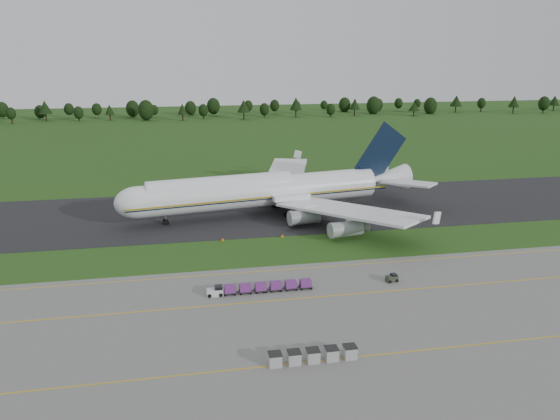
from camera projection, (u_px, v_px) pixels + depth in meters
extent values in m
plane|color=#224715|center=(277.00, 250.00, 106.34)|extent=(600.00, 600.00, 0.00)
cube|color=slate|center=(322.00, 336.00, 74.24)|extent=(300.00, 52.00, 0.06)
cube|color=black|center=(256.00, 211.00, 132.75)|extent=(300.00, 40.00, 0.08)
cube|color=gold|center=(302.00, 298.00, 85.56)|extent=(300.00, 0.25, 0.01)
cube|color=gold|center=(334.00, 359.00, 68.57)|extent=(300.00, 0.20, 0.01)
cube|color=gold|center=(287.00, 269.00, 96.88)|extent=(120.00, 0.20, 0.01)
cylinder|color=black|center=(12.00, 120.00, 292.56)|extent=(0.70, 0.70, 3.59)
sphere|color=black|center=(11.00, 113.00, 291.53)|extent=(5.03, 5.03, 5.03)
cylinder|color=black|center=(46.00, 117.00, 303.70)|extent=(0.70, 0.70, 4.08)
cone|color=black|center=(45.00, 107.00, 302.12)|extent=(7.30, 7.30, 7.26)
cylinder|color=black|center=(79.00, 118.00, 302.94)|extent=(0.70, 0.70, 3.13)
sphere|color=black|center=(79.00, 113.00, 302.04)|extent=(5.39, 5.39, 5.39)
cylinder|color=black|center=(110.00, 117.00, 307.59)|extent=(0.70, 0.70, 3.17)
cone|color=black|center=(110.00, 110.00, 306.36)|extent=(5.24, 5.24, 5.63)
cylinder|color=black|center=(147.00, 117.00, 306.58)|extent=(0.70, 0.70, 3.78)
sphere|color=black|center=(146.00, 110.00, 305.50)|extent=(8.65, 8.65, 8.65)
cylinder|color=black|center=(183.00, 117.00, 306.33)|extent=(0.70, 0.70, 3.40)
cone|color=black|center=(182.00, 109.00, 305.01)|extent=(5.25, 5.25, 6.05)
cylinder|color=black|center=(204.00, 116.00, 314.87)|extent=(0.70, 0.70, 3.16)
sphere|color=black|center=(203.00, 110.00, 313.97)|extent=(5.52, 5.52, 5.52)
cylinder|color=black|center=(244.00, 116.00, 312.10)|extent=(0.70, 0.70, 3.96)
cone|color=black|center=(244.00, 106.00, 310.56)|extent=(7.30, 7.30, 7.04)
cylinder|color=black|center=(264.00, 115.00, 322.39)|extent=(0.70, 0.70, 2.99)
sphere|color=black|center=(264.00, 109.00, 321.53)|extent=(5.67, 5.67, 5.67)
cylinder|color=black|center=(296.00, 113.00, 322.44)|extent=(0.70, 0.70, 4.18)
cone|color=black|center=(296.00, 104.00, 320.82)|extent=(7.24, 7.24, 7.43)
cylinder|color=black|center=(331.00, 114.00, 323.26)|extent=(0.70, 0.70, 2.91)
sphere|color=black|center=(331.00, 109.00, 322.43)|extent=(5.30, 5.30, 5.30)
cylinder|color=black|center=(354.00, 113.00, 329.42)|extent=(0.70, 0.70, 3.71)
cone|color=black|center=(355.00, 104.00, 327.98)|extent=(6.57, 6.57, 6.60)
cylinder|color=black|center=(373.00, 111.00, 339.04)|extent=(0.70, 0.70, 3.42)
sphere|color=black|center=(373.00, 105.00, 338.06)|extent=(8.58, 8.58, 8.58)
cylinder|color=black|center=(414.00, 113.00, 329.10)|extent=(0.70, 0.70, 2.88)
cone|color=black|center=(414.00, 107.00, 327.98)|extent=(6.96, 6.96, 5.12)
cylinder|color=black|center=(430.00, 111.00, 340.06)|extent=(0.70, 0.70, 3.12)
sphere|color=black|center=(430.00, 106.00, 339.17)|extent=(8.11, 8.11, 8.11)
cylinder|color=black|center=(456.00, 109.00, 347.51)|extent=(0.70, 0.70, 3.84)
cone|color=black|center=(456.00, 101.00, 346.02)|extent=(7.80, 7.80, 6.83)
cylinder|color=black|center=(481.00, 109.00, 349.50)|extent=(0.70, 0.70, 3.67)
sphere|color=black|center=(481.00, 103.00, 348.45)|extent=(5.24, 5.24, 5.24)
cylinder|color=black|center=(513.00, 110.00, 341.57)|extent=(0.70, 0.70, 3.91)
cone|color=black|center=(514.00, 101.00, 340.05)|extent=(6.78, 6.78, 6.95)
cylinder|color=black|center=(543.00, 110.00, 343.37)|extent=(0.70, 0.70, 3.93)
sphere|color=black|center=(544.00, 103.00, 342.25)|extent=(6.90, 6.90, 6.90)
cylinder|color=black|center=(554.00, 108.00, 355.48)|extent=(0.70, 0.70, 3.59)
cone|color=black|center=(555.00, 100.00, 354.09)|extent=(7.02, 7.02, 6.37)
cylinder|color=white|center=(261.00, 191.00, 128.12)|extent=(57.34, 16.33, 7.07)
cylinder|color=white|center=(220.00, 188.00, 124.41)|extent=(33.84, 10.93, 5.51)
sphere|color=white|center=(137.00, 202.00, 118.72)|extent=(7.07, 7.07, 7.07)
cone|color=white|center=(387.00, 178.00, 139.16)|extent=(11.76, 8.40, 6.72)
cube|color=gold|center=(266.00, 197.00, 125.07)|extent=(62.00, 10.39, 0.34)
cube|color=white|center=(348.00, 211.00, 115.81)|extent=(27.37, 32.89, 0.54)
cube|color=white|center=(286.00, 175.00, 149.63)|extent=(18.92, 34.80, 0.54)
cylinder|color=gray|center=(304.00, 217.00, 119.82)|extent=(7.30, 4.23, 3.14)
cylinder|color=gray|center=(346.00, 229.00, 111.64)|extent=(7.30, 4.23, 3.14)
cylinder|color=gray|center=(268.00, 191.00, 142.13)|extent=(7.30, 4.23, 3.14)
cylinder|color=gray|center=(271.00, 181.00, 153.43)|extent=(7.30, 4.23, 3.14)
cube|color=black|center=(380.00, 153.00, 136.51)|extent=(14.21, 2.89, 15.77)
cube|color=white|center=(408.00, 183.00, 132.92)|extent=(12.50, 13.14, 0.44)
cube|color=white|center=(378.00, 171.00, 146.20)|extent=(9.88, 13.86, 0.44)
cylinder|color=slate|center=(166.00, 220.00, 121.95)|extent=(0.35, 0.35, 2.16)
cylinder|color=black|center=(166.00, 222.00, 122.07)|extent=(1.40, 1.08, 1.28)
cylinder|color=slate|center=(291.00, 213.00, 127.36)|extent=(0.35, 0.35, 2.16)
cylinder|color=black|center=(291.00, 215.00, 127.49)|extent=(1.40, 1.08, 1.28)
cylinder|color=slate|center=(278.00, 203.00, 135.33)|extent=(0.35, 0.35, 2.16)
cylinder|color=black|center=(278.00, 205.00, 135.46)|extent=(1.40, 1.08, 1.28)
cube|color=silver|center=(215.00, 292.00, 86.44)|extent=(2.58, 1.39, 1.09)
cylinder|color=black|center=(210.00, 296.00, 85.70)|extent=(0.59, 0.22, 0.59)
cube|color=black|center=(230.00, 292.00, 86.92)|extent=(1.98, 1.49, 0.12)
cube|color=#612770|center=(230.00, 289.00, 86.75)|extent=(1.78, 1.39, 1.09)
cylinder|color=black|center=(225.00, 295.00, 86.17)|extent=(0.34, 0.15, 0.34)
cube|color=black|center=(245.00, 291.00, 87.36)|extent=(1.98, 1.49, 0.12)
cube|color=#612770|center=(245.00, 288.00, 87.19)|extent=(1.78, 1.39, 1.09)
cylinder|color=black|center=(241.00, 294.00, 86.61)|extent=(0.34, 0.15, 0.34)
cube|color=black|center=(261.00, 290.00, 87.80)|extent=(1.98, 1.49, 0.12)
cube|color=#612770|center=(261.00, 286.00, 87.63)|extent=(1.78, 1.39, 1.09)
cylinder|color=black|center=(256.00, 293.00, 87.05)|extent=(0.34, 0.15, 0.34)
cube|color=black|center=(276.00, 289.00, 88.24)|extent=(1.98, 1.49, 0.12)
cube|color=#612770|center=(276.00, 285.00, 88.07)|extent=(1.78, 1.39, 1.09)
cylinder|color=black|center=(272.00, 292.00, 87.49)|extent=(0.34, 0.15, 0.34)
cube|color=black|center=(291.00, 287.00, 88.68)|extent=(1.98, 1.49, 0.12)
cube|color=#612770|center=(291.00, 284.00, 88.51)|extent=(1.78, 1.39, 1.09)
cylinder|color=black|center=(287.00, 291.00, 87.93)|extent=(0.34, 0.15, 0.34)
cube|color=black|center=(306.00, 286.00, 89.12)|extent=(1.98, 1.49, 0.12)
cube|color=#612770|center=(306.00, 283.00, 88.95)|extent=(1.78, 1.39, 1.09)
cylinder|color=black|center=(302.00, 289.00, 88.37)|extent=(0.34, 0.15, 0.34)
cylinder|color=black|center=(215.00, 294.00, 86.51)|extent=(0.59, 0.22, 0.59)
cube|color=#2C3324|center=(392.00, 279.00, 91.70)|extent=(2.06, 1.45, 1.04)
cylinder|color=black|center=(389.00, 282.00, 91.11)|extent=(0.53, 0.19, 0.53)
cylinder|color=black|center=(394.00, 278.00, 92.42)|extent=(0.53, 0.19, 0.53)
cube|color=#9D9D9D|center=(275.00, 360.00, 67.06)|extent=(1.57, 1.57, 1.57)
cube|color=black|center=(275.00, 354.00, 66.83)|extent=(1.66, 1.66, 0.08)
cube|color=#9D9D9D|center=(294.00, 358.00, 67.49)|extent=(1.57, 1.57, 1.57)
cube|color=black|center=(294.00, 352.00, 67.26)|extent=(1.66, 1.66, 0.08)
cube|color=#9D9D9D|center=(313.00, 356.00, 67.91)|extent=(1.57, 1.57, 1.57)
cube|color=black|center=(313.00, 350.00, 67.68)|extent=(1.66, 1.66, 0.08)
cube|color=#9D9D9D|center=(331.00, 354.00, 68.34)|extent=(1.57, 1.57, 1.57)
cube|color=black|center=(332.00, 348.00, 68.11)|extent=(1.66, 1.66, 0.08)
cube|color=#9D9D9D|center=(350.00, 352.00, 68.76)|extent=(1.57, 1.57, 1.57)
cube|color=black|center=(350.00, 346.00, 68.54)|extent=(1.66, 1.66, 0.08)
cube|color=orange|center=(223.00, 240.00, 111.15)|extent=(0.50, 0.12, 0.60)
cube|color=black|center=(223.00, 242.00, 111.23)|extent=(0.30, 0.30, 0.04)
cube|color=orange|center=(282.00, 237.00, 113.35)|extent=(0.50, 0.12, 0.60)
cube|color=black|center=(282.00, 238.00, 113.43)|extent=(0.30, 0.30, 0.04)
cube|color=orange|center=(340.00, 233.00, 115.55)|extent=(0.50, 0.12, 0.60)
cube|color=black|center=(340.00, 234.00, 115.63)|extent=(0.30, 0.30, 0.04)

